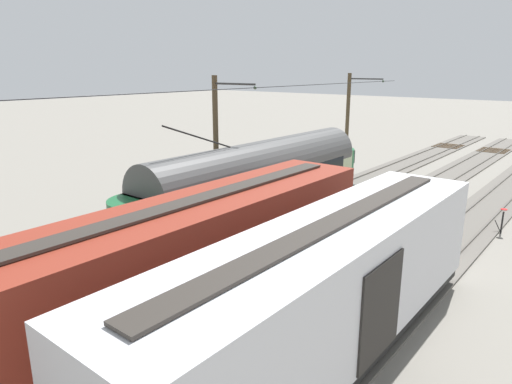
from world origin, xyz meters
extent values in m
plane|color=gray|center=(0.00, 0.00, 0.00)|extent=(220.00, 220.00, 0.00)
cube|color=#666059|center=(-4.23, 0.00, 0.05)|extent=(2.80, 80.00, 0.10)
cube|color=#59544C|center=(-3.51, 0.00, 0.14)|extent=(0.07, 80.00, 0.08)
cube|color=#59544C|center=(-4.95, 0.00, 0.14)|extent=(0.07, 80.00, 0.08)
cube|color=#666059|center=(0.00, 0.00, 0.05)|extent=(2.80, 80.00, 0.10)
cube|color=#59544C|center=(0.72, 0.00, 0.14)|extent=(0.07, 80.00, 0.08)
cube|color=#59544C|center=(-0.72, 0.00, 0.14)|extent=(0.07, 80.00, 0.08)
cube|color=#47331E|center=(0.00, -32.00, 0.11)|extent=(2.50, 0.24, 0.08)
cube|color=#47331E|center=(0.00, -31.35, 0.11)|extent=(2.50, 0.24, 0.08)
cube|color=#47331E|center=(0.00, -30.70, 0.11)|extent=(2.50, 0.24, 0.08)
cube|color=#47331E|center=(0.00, -30.05, 0.11)|extent=(2.50, 0.24, 0.08)
cube|color=#47331E|center=(0.00, -29.40, 0.11)|extent=(2.50, 0.24, 0.08)
cube|color=#666059|center=(4.23, 0.00, 0.05)|extent=(2.80, 80.00, 0.10)
cube|color=#59544C|center=(4.95, 0.00, 0.14)|extent=(0.07, 80.00, 0.08)
cube|color=#59544C|center=(3.51, 0.00, 0.14)|extent=(0.07, 80.00, 0.08)
cube|color=#47331E|center=(4.23, -32.00, 0.11)|extent=(2.50, 0.24, 0.08)
cube|color=#47331E|center=(4.23, -31.35, 0.11)|extent=(2.50, 0.24, 0.08)
cube|color=#47331E|center=(4.23, -30.70, 0.11)|extent=(2.50, 0.24, 0.08)
cube|color=#47331E|center=(4.23, -30.05, 0.11)|extent=(2.50, 0.24, 0.08)
cube|color=#47331E|center=(4.23, -29.40, 0.11)|extent=(2.50, 0.24, 0.08)
cube|color=#196033|center=(4.23, 0.25, 0.71)|extent=(2.65, 14.66, 0.55)
cube|color=#196033|center=(4.23, 0.25, 1.46)|extent=(2.55, 14.66, 0.95)
cube|color=#B7C699|center=(4.23, 0.25, 2.46)|extent=(2.55, 14.66, 1.05)
cylinder|color=#4C4C4C|center=(4.23, 0.25, 2.98)|extent=(2.65, 14.37, 2.65)
cylinder|color=#196033|center=(4.23, -7.04, 1.70)|extent=(2.55, 2.55, 2.55)
cylinder|color=#196033|center=(4.23, 7.53, 1.70)|extent=(2.55, 2.55, 2.55)
cube|color=black|center=(4.23, -8.17, 2.72)|extent=(1.63, 0.08, 0.36)
cube|color=black|center=(4.23, -8.21, 2.41)|extent=(1.73, 0.06, 0.80)
cube|color=black|center=(2.94, 0.25, 2.46)|extent=(0.04, 12.32, 0.80)
cube|color=black|center=(5.53, 0.25, 2.46)|extent=(0.04, 12.32, 0.80)
cylinder|color=silver|center=(4.23, -8.30, 1.46)|extent=(0.24, 0.06, 0.24)
cube|color=gray|center=(4.23, -8.23, 0.53)|extent=(1.94, 0.12, 0.20)
cylinder|color=black|center=(4.23, 4.38, 4.97)|extent=(0.07, 3.90, 1.40)
cylinder|color=black|center=(3.51, -4.45, 0.56)|extent=(0.10, 0.76, 0.76)
cylinder|color=black|center=(4.95, -4.45, 0.56)|extent=(0.10, 0.76, 0.76)
cylinder|color=black|center=(3.51, 4.94, 0.56)|extent=(0.10, 0.76, 0.76)
cylinder|color=black|center=(4.95, 4.94, 0.56)|extent=(0.10, 0.76, 0.76)
cube|color=maroon|center=(0.00, 8.82, 2.33)|extent=(2.90, 14.80, 3.20)
cube|color=#332D28|center=(0.00, 8.82, 3.99)|extent=(0.70, 13.32, 0.08)
cube|color=black|center=(0.00, 8.82, 0.53)|extent=(2.70, 14.80, 0.36)
cube|color=black|center=(1.48, 8.82, 2.07)|extent=(0.06, 2.20, 2.56)
cylinder|color=black|center=(0.72, 14.00, 0.60)|extent=(0.10, 0.84, 0.84)
cylinder|color=black|center=(0.72, 3.63, 0.60)|extent=(0.10, 0.84, 0.84)
cylinder|color=black|center=(-0.72, 3.63, 0.60)|extent=(0.10, 0.84, 0.84)
cube|color=silver|center=(-4.23, 8.04, 2.33)|extent=(2.90, 14.04, 3.20)
cube|color=#332D28|center=(-4.23, 8.04, 3.99)|extent=(0.70, 12.64, 0.08)
cube|color=black|center=(-4.23, 8.04, 0.53)|extent=(2.70, 14.04, 0.36)
cube|color=black|center=(-5.71, 8.04, 2.07)|extent=(0.06, 2.20, 2.56)
cylinder|color=black|center=(-4.95, 3.13, 0.60)|extent=(0.10, 0.84, 0.84)
cylinder|color=black|center=(-3.51, 3.13, 0.60)|extent=(0.10, 0.84, 0.84)
cylinder|color=#4C3D28|center=(6.86, -13.64, 3.72)|extent=(0.28, 0.28, 7.44)
cylinder|color=#2D2D2D|center=(5.54, -13.64, 7.04)|extent=(2.63, 0.10, 0.10)
sphere|color=#334733|center=(4.23, -13.64, 6.89)|extent=(0.16, 0.16, 0.16)
cylinder|color=#4C3D28|center=(6.86, 0.66, 3.72)|extent=(0.28, 0.28, 7.44)
cylinder|color=#2D2D2D|center=(5.54, 0.66, 7.04)|extent=(2.63, 0.10, 0.10)
sphere|color=#334733|center=(4.23, 0.66, 6.89)|extent=(0.16, 0.16, 0.16)
cylinder|color=black|center=(4.23, 7.82, 6.89)|extent=(0.03, 46.93, 0.03)
cylinder|color=black|center=(5.54, -13.64, 7.04)|extent=(2.63, 0.02, 0.02)
cylinder|color=black|center=(-5.70, -6.11, 0.55)|extent=(0.08, 0.08, 1.10)
cylinder|color=red|center=(-5.70, -6.11, 1.22)|extent=(0.30, 0.30, 0.03)
cylinder|color=#262626|center=(-5.52, -6.11, 0.35)|extent=(0.33, 0.04, 0.54)
cube|color=#47331E|center=(7.74, 2.70, 0.09)|extent=(0.24, 2.40, 0.18)
cube|color=#47331E|center=(8.04, 2.70, 0.09)|extent=(0.24, 2.40, 0.18)
cube|color=#47331E|center=(8.34, 2.70, 0.09)|extent=(0.24, 2.40, 0.18)
cube|color=#47331E|center=(8.04, 2.40, 0.27)|extent=(2.40, 0.24, 0.18)
cube|color=#47331E|center=(8.04, 2.70, 0.27)|extent=(2.40, 0.24, 0.18)
cube|color=#47331E|center=(8.04, 3.00, 0.27)|extent=(2.40, 0.24, 0.18)
cube|color=#47331E|center=(7.74, 2.70, 0.45)|extent=(0.24, 2.40, 0.18)
cube|color=#47331E|center=(8.04, 2.70, 0.45)|extent=(0.24, 2.40, 0.18)
cube|color=#47331E|center=(8.34, 2.70, 0.45)|extent=(0.24, 2.40, 0.18)
cube|color=#B2A519|center=(0.00, -11.79, 0.40)|extent=(1.80, 0.60, 0.80)
camera|label=1|loc=(-9.63, 17.76, 7.77)|focal=32.17mm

